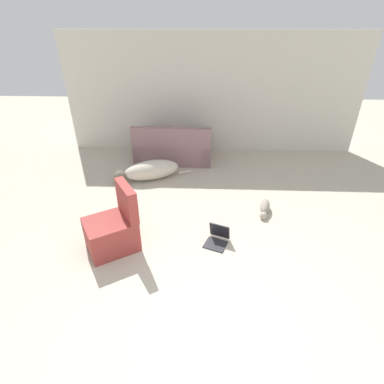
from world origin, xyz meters
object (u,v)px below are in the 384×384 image
Objects in this scene: side_chair at (114,229)px; laptop_open at (218,237)px; couch at (174,148)px; cat at (265,208)px; dog at (149,171)px.

laptop_open is at bearing 64.56° from side_chair.
laptop_open is 1.43m from side_chair.
couch is at bearing 129.42° from laptop_open.
side_chair is (-2.18, -0.93, 0.21)m from cat.
couch is 4.07× the size of laptop_open.
couch is 2.90m from laptop_open.
laptop_open is 0.45× the size of side_chair.
cat is at bearing 131.42° from couch.
dog is at bearing 68.58° from couch.
side_chair is at bearing -52.39° from cat.
dog is 2.31m from cat.
couch is at bearing 137.75° from side_chair.
dog reaches higher than laptop_open.
dog is 3.65× the size of laptop_open.
cat is at bearing 130.53° from dog.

